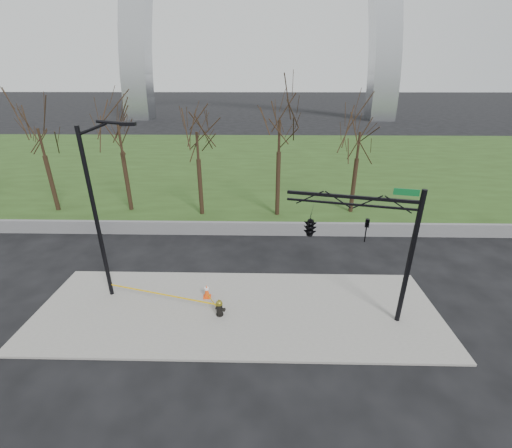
{
  "coord_description": "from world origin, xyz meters",
  "views": [
    {
      "loc": [
        1.11,
        -12.17,
        9.7
      ],
      "look_at": [
        0.8,
        2.0,
        3.43
      ],
      "focal_mm": 23.28,
      "sensor_mm": 36.0,
      "label": 1
    }
  ],
  "objects_px": {
    "traffic_cone": "(207,291)",
    "street_light": "(99,205)",
    "fire_hydrant": "(220,308)",
    "traffic_signal_mast": "(329,227)"
  },
  "relations": [
    {
      "from": "traffic_cone",
      "to": "traffic_signal_mast",
      "type": "height_order",
      "value": "traffic_signal_mast"
    },
    {
      "from": "fire_hydrant",
      "to": "traffic_cone",
      "type": "distance_m",
      "value": 1.5
    },
    {
      "from": "traffic_cone",
      "to": "fire_hydrant",
      "type": "bearing_deg",
      "value": -58.97
    },
    {
      "from": "fire_hydrant",
      "to": "traffic_signal_mast",
      "type": "height_order",
      "value": "traffic_signal_mast"
    },
    {
      "from": "traffic_cone",
      "to": "traffic_signal_mast",
      "type": "bearing_deg",
      "value": -7.53
    },
    {
      "from": "traffic_cone",
      "to": "street_light",
      "type": "height_order",
      "value": "street_light"
    },
    {
      "from": "traffic_cone",
      "to": "traffic_signal_mast",
      "type": "xyz_separation_m",
      "value": [
        5.33,
        -0.7,
        3.7
      ]
    },
    {
      "from": "traffic_cone",
      "to": "traffic_signal_mast",
      "type": "relative_size",
      "value": 0.11
    },
    {
      "from": "street_light",
      "to": "traffic_cone",
      "type": "bearing_deg",
      "value": -4.43
    },
    {
      "from": "street_light",
      "to": "traffic_signal_mast",
      "type": "relative_size",
      "value": 1.37
    }
  ]
}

